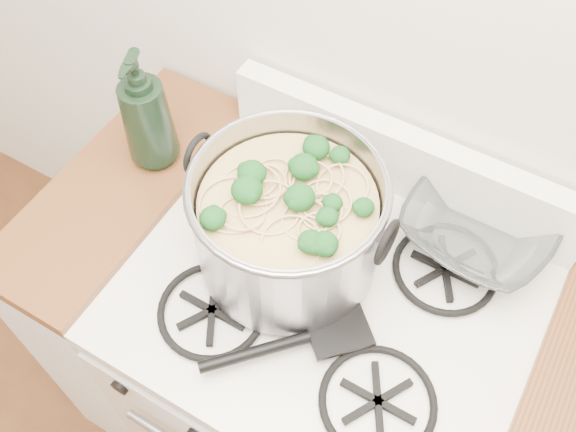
{
  "coord_description": "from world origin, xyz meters",
  "views": [
    {
      "loc": [
        0.22,
        0.73,
        1.99
      ],
      "look_at": [
        -0.1,
        1.28,
        1.06
      ],
      "focal_mm": 40.0,
      "sensor_mm": 36.0,
      "label": 1
    }
  ],
  "objects": [
    {
      "name": "bottle",
      "position": [
        -0.48,
        1.36,
        1.06
      ],
      "size": [
        0.14,
        0.14,
        0.28
      ],
      "primitive_type": "imported",
      "rotation": [
        0.0,
        0.0,
        0.31
      ],
      "color": "black",
      "rests_on": "counter_left"
    },
    {
      "name": "glass_bowl",
      "position": [
        0.19,
        1.51,
        0.94
      ],
      "size": [
        0.13,
        0.13,
        0.03
      ],
      "primitive_type": "imported",
      "rotation": [
        0.0,
        0.0,
        -0.16
      ],
      "color": "white",
      "rests_on": "gas_range"
    },
    {
      "name": "counter_left",
      "position": [
        -0.51,
        1.26,
        0.46
      ],
      "size": [
        0.25,
        0.65,
        0.92
      ],
      "color": "silver",
      "rests_on": "ground"
    },
    {
      "name": "spatula",
      "position": [
        0.05,
        1.19,
        0.94
      ],
      "size": [
        0.42,
        0.42,
        0.02
      ],
      "primitive_type": null,
      "rotation": [
        0.0,
        0.0,
        -0.75
      ],
      "color": "black",
      "rests_on": "gas_range"
    },
    {
      "name": "gas_range",
      "position": [
        0.0,
        1.26,
        0.44
      ],
      "size": [
        0.76,
        0.66,
        0.92
      ],
      "color": "white",
      "rests_on": "ground"
    },
    {
      "name": "stock_pot",
      "position": [
        -0.1,
        1.28,
        1.03
      ],
      "size": [
        0.38,
        0.35,
        0.24
      ],
      "color": "#92929A",
      "rests_on": "gas_range"
    }
  ]
}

